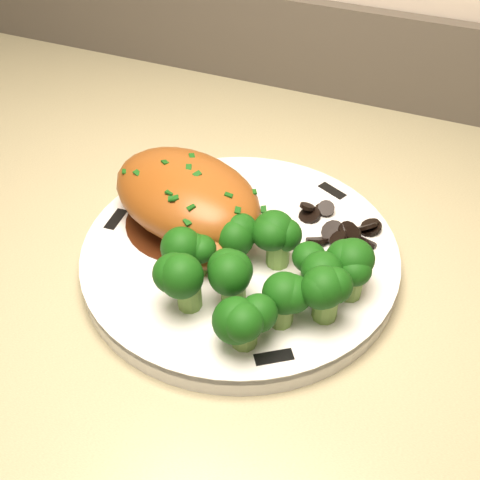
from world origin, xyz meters
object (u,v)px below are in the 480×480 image
at_px(counter, 9,361).
at_px(chicken_breast, 189,200).
at_px(plate, 240,256).
at_px(broccoli_florets, 264,274).

height_order(counter, chicken_breast, counter).
bearing_deg(plate, chicken_breast, 168.57).
relative_size(counter, chicken_breast, 10.33).
xyz_separation_m(plate, broccoli_florets, (0.04, -0.05, 0.04)).
height_order(plate, chicken_breast, chicken_breast).
xyz_separation_m(plate, chicken_breast, (-0.06, 0.01, 0.04)).
xyz_separation_m(chicken_breast, broccoli_florets, (0.10, -0.06, -0.00)).
height_order(plate, broccoli_florets, broccoli_florets).
bearing_deg(counter, broccoli_florets, -9.64).
relative_size(plate, broccoli_florets, 1.79).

